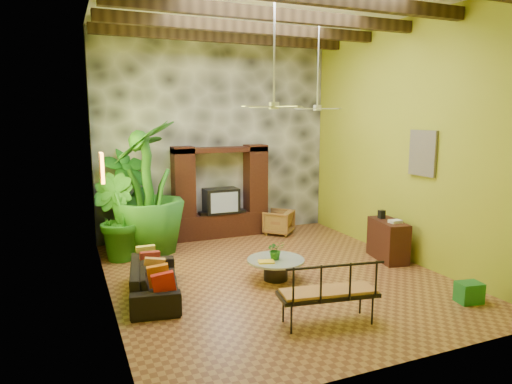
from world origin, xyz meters
name	(u,v)px	position (x,y,z in m)	size (l,w,h in m)	color
ground	(273,275)	(0.00, 0.00, 0.00)	(7.00, 7.00, 0.00)	brown
ceiling	(275,1)	(0.00, 0.00, 5.00)	(6.00, 7.00, 0.02)	silver
back_wall	(215,137)	(0.00, 3.50, 2.50)	(6.00, 0.02, 5.00)	#9CA625
left_wall	(103,150)	(-3.00, 0.00, 2.50)	(0.02, 7.00, 5.00)	#9CA625
right_wall	(404,141)	(3.00, 0.00, 2.50)	(0.02, 7.00, 5.00)	#9CA625
stone_accent_wall	(216,137)	(0.00, 3.44, 2.50)	(5.98, 0.10, 4.98)	#313238
ceiling_beams	(275,15)	(0.00, 0.00, 4.78)	(5.95, 5.36, 0.22)	#342410
entertainment_center	(221,199)	(0.00, 3.14, 0.97)	(2.40, 0.55, 2.30)	black
ceiling_fan_front	(274,94)	(-0.20, -0.40, 3.40)	(1.28, 1.28, 1.86)	silver
ceiling_fan_back	(318,98)	(1.60, 1.20, 3.40)	(1.28, 1.28, 1.86)	silver
wall_art_mask	(102,168)	(-2.96, 1.00, 2.10)	(0.06, 0.32, 0.55)	yellow
wall_art_painting	(423,153)	(2.96, -0.60, 2.30)	(0.06, 0.70, 0.90)	#264D8D
sofa	(154,280)	(-2.30, -0.17, 0.29)	(1.96, 0.77, 0.57)	black
wicker_armchair	(279,222)	(1.44, 2.75, 0.31)	(0.67, 0.69, 0.63)	olive
tall_plant_a	(128,196)	(-2.25, 3.14, 1.18)	(1.25, 0.84, 2.37)	#1B691E
tall_plant_b	(116,217)	(-2.65, 2.18, 0.92)	(1.01, 0.81, 1.83)	#256C1C
tall_plant_c	(147,188)	(-1.93, 2.45, 1.47)	(1.64, 1.64, 2.93)	#23631A
coffee_table	(276,266)	(-0.07, -0.24, 0.26)	(1.07, 1.07, 0.40)	black
centerpiece_plant	(276,250)	(-0.07, -0.25, 0.58)	(0.32, 0.28, 0.36)	#22661B
yellow_tray	(266,262)	(-0.32, -0.36, 0.42)	(0.29, 0.20, 0.03)	gold
iron_bench	(331,290)	(-0.14, -2.26, 0.54)	(1.52, 0.76, 0.57)	black
side_console	(388,240)	(2.65, -0.07, 0.42)	(0.47, 1.05, 0.84)	#3E2613
green_bin	(469,292)	(2.40, -2.43, 0.17)	(0.39, 0.29, 0.34)	#1B6724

